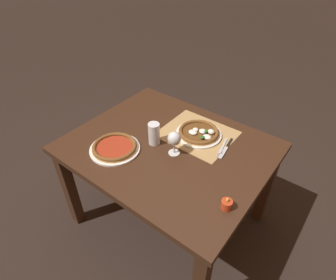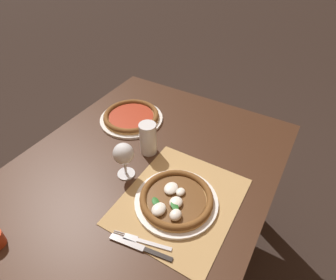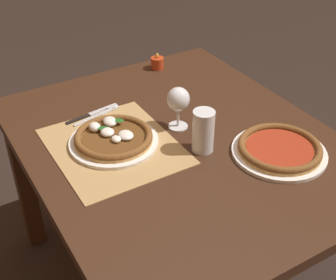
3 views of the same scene
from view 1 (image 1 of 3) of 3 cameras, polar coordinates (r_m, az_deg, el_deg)
ground_plane at (r=2.30m, az=0.09°, el=-15.47°), size 24.00×24.00×0.00m
dining_table at (r=1.82m, az=0.11°, el=-3.57°), size 1.22×1.00×0.74m
paper_placemat at (r=1.86m, az=5.98°, el=1.26°), size 0.46×0.39×0.00m
pizza_near at (r=1.84m, az=6.30°, el=1.48°), size 0.30×0.30×0.05m
pizza_far at (r=1.74m, az=-10.78°, el=-1.50°), size 0.31×0.31×0.04m
wine_glass at (r=1.63m, az=1.28°, el=0.12°), size 0.08×0.08×0.16m
pint_glass at (r=1.74m, az=-2.86°, el=1.21°), size 0.07×0.07×0.15m
fork at (r=1.76m, az=10.98°, el=-1.56°), size 0.06×0.20×0.00m
knife at (r=1.77m, az=11.71°, el=-1.64°), size 0.05×0.22×0.01m
votive_candle at (r=1.43m, az=11.80°, el=-12.75°), size 0.06×0.06×0.07m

